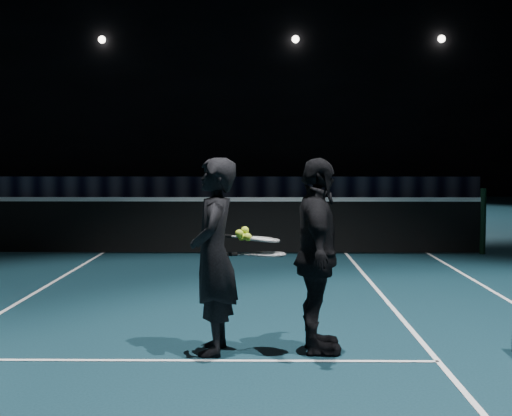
# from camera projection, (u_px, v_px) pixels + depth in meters

# --- Properties ---
(floor) EXTENTS (36.00, 36.00, 0.00)m
(floor) POSITION_uv_depth(u_px,v_px,m) (103.00, 253.00, 12.05)
(floor) COLOR black
(floor) RESTS_ON ground
(wall_back) EXTENTS (30.00, 0.00, 30.00)m
(wall_back) POSITION_uv_depth(u_px,v_px,m) (199.00, 77.00, 29.66)
(wall_back) COLOR black
(wall_back) RESTS_ON ground
(court_lines) EXTENTS (10.98, 23.78, 0.01)m
(court_lines) POSITION_uv_depth(u_px,v_px,m) (103.00, 253.00, 12.05)
(court_lines) COLOR white
(court_lines) RESTS_ON floor
(net_post_right) EXTENTS (0.10, 0.10, 1.10)m
(net_post_right) POSITION_uv_depth(u_px,v_px,m) (483.00, 221.00, 11.93)
(net_post_right) COLOR black
(net_post_right) RESTS_ON floor
(net_mesh) EXTENTS (12.80, 0.02, 0.86)m
(net_mesh) POSITION_uv_depth(u_px,v_px,m) (103.00, 227.00, 12.02)
(net_mesh) COLOR black
(net_mesh) RESTS_ON floor
(net_tape) EXTENTS (12.80, 0.03, 0.07)m
(net_tape) POSITION_uv_depth(u_px,v_px,m) (102.00, 199.00, 11.99)
(net_tape) COLOR white
(net_tape) RESTS_ON net_mesh
(sponsor_backdrop) EXTENTS (22.00, 0.15, 0.90)m
(sponsor_backdrop) POSITION_uv_depth(u_px,v_px,m) (194.00, 188.00, 27.48)
(sponsor_backdrop) COLOR black
(sponsor_backdrop) RESTS_ON floor
(fixtures_far) EXTENTS (20.00, 0.30, 0.30)m
(fixtures_far) POSITION_uv_depth(u_px,v_px,m) (199.00, 39.00, 29.35)
(fixtures_far) COLOR white
(fixtures_far) RESTS_ON wall_back
(player_a) EXTENTS (0.40, 0.60, 1.61)m
(player_a) POSITION_uv_depth(u_px,v_px,m) (214.00, 256.00, 5.83)
(player_a) COLOR black
(player_a) RESTS_ON floor
(player_b) EXTENTS (0.40, 0.94, 1.61)m
(player_b) POSITION_uv_depth(u_px,v_px,m) (317.00, 256.00, 5.85)
(player_b) COLOR black
(player_b) RESTS_ON floor
(racket_lower) EXTENTS (0.69, 0.24, 0.03)m
(racket_lower) POSITION_uv_depth(u_px,v_px,m) (269.00, 254.00, 5.84)
(racket_lower) COLOR black
(racket_lower) RESTS_ON player_a
(racket_upper) EXTENTS (0.70, 0.28, 0.10)m
(racket_upper) POSITION_uv_depth(u_px,v_px,m) (262.00, 239.00, 5.87)
(racket_upper) COLOR black
(racket_upper) RESTS_ON player_b
(tennis_balls) EXTENTS (0.12, 0.10, 0.12)m
(tennis_balls) POSITION_uv_depth(u_px,v_px,m) (245.00, 235.00, 5.83)
(tennis_balls) COLOR #C8D32C
(tennis_balls) RESTS_ON racket_upper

